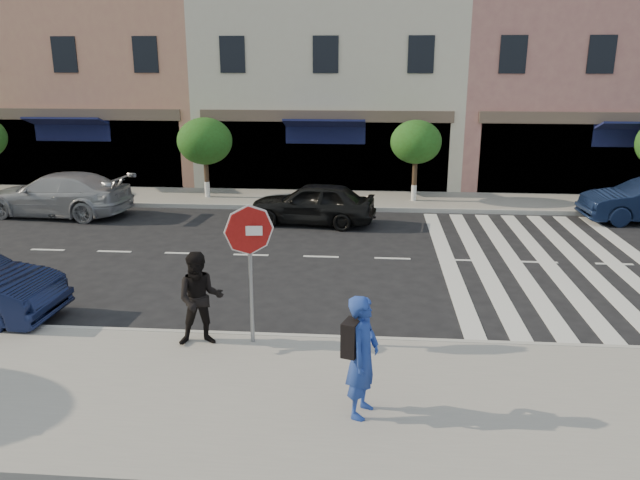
{
  "coord_description": "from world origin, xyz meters",
  "views": [
    {
      "loc": [
        1.32,
        -12.64,
        5.4
      ],
      "look_at": [
        0.22,
        0.92,
        1.4
      ],
      "focal_mm": 35.0,
      "sensor_mm": 36.0,
      "label": 1
    }
  ],
  "objects_px": {
    "walker": "(200,299)",
    "car_far_left": "(58,194)",
    "photographer": "(363,356)",
    "car_far_mid": "(313,203)",
    "stop_sign": "(250,245)"
  },
  "relations": [
    {
      "from": "car_far_mid",
      "to": "car_far_left",
      "type": "bearing_deg",
      "value": -85.81
    },
    {
      "from": "car_far_left",
      "to": "photographer",
      "type": "bearing_deg",
      "value": 47.66
    },
    {
      "from": "walker",
      "to": "car_far_left",
      "type": "xyz_separation_m",
      "value": [
        -7.85,
        10.04,
        -0.3
      ]
    },
    {
      "from": "photographer",
      "to": "walker",
      "type": "distance_m",
      "value": 3.77
    },
    {
      "from": "stop_sign",
      "to": "walker",
      "type": "distance_m",
      "value": 1.41
    },
    {
      "from": "walker",
      "to": "photographer",
      "type": "bearing_deg",
      "value": -48.72
    },
    {
      "from": "photographer",
      "to": "walker",
      "type": "xyz_separation_m",
      "value": [
        -3.07,
        2.18,
        -0.05
      ]
    },
    {
      "from": "stop_sign",
      "to": "walker",
      "type": "relative_size",
      "value": 1.49
    },
    {
      "from": "walker",
      "to": "car_far_mid",
      "type": "bearing_deg",
      "value": 69.44
    },
    {
      "from": "car_far_left",
      "to": "car_far_mid",
      "type": "height_order",
      "value": "car_far_left"
    },
    {
      "from": "stop_sign",
      "to": "walker",
      "type": "xyz_separation_m",
      "value": [
        -0.94,
        -0.15,
        -1.04
      ]
    },
    {
      "from": "car_far_mid",
      "to": "photographer",
      "type": "bearing_deg",
      "value": 15.85
    },
    {
      "from": "photographer",
      "to": "car_far_mid",
      "type": "height_order",
      "value": "photographer"
    },
    {
      "from": "photographer",
      "to": "car_far_left",
      "type": "distance_m",
      "value": 16.39
    },
    {
      "from": "photographer",
      "to": "car_far_mid",
      "type": "distance_m",
      "value": 11.93
    }
  ]
}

